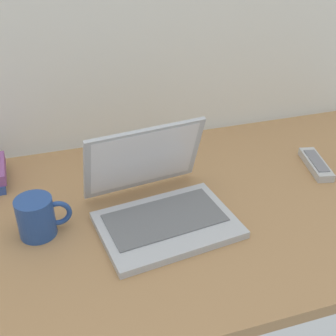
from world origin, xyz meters
The scene contains 4 objects.
desk centered at (0.00, 0.00, 0.01)m, with size 1.60×0.76×0.03m.
laptop centered at (-0.05, -0.02, 0.08)m, with size 0.34×0.32×0.21m.
coffee_mug centered at (-0.33, 0.00, 0.08)m, with size 0.12×0.08×0.10m.
remote_control_near centered at (0.44, 0.06, 0.04)m, with size 0.08×0.17×0.02m.
Camera 1 is at (-0.28, -0.83, 0.69)m, focal length 46.63 mm.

